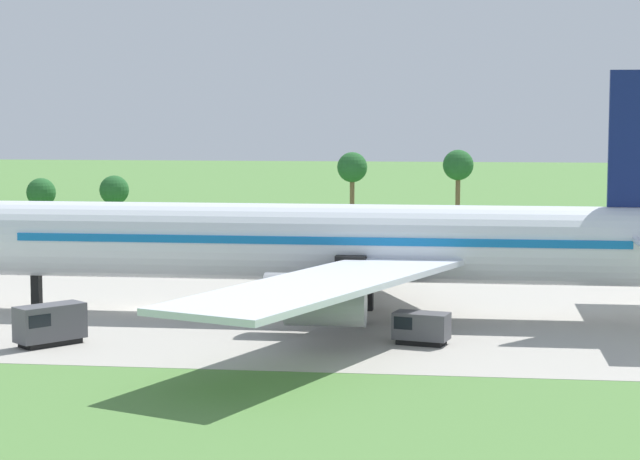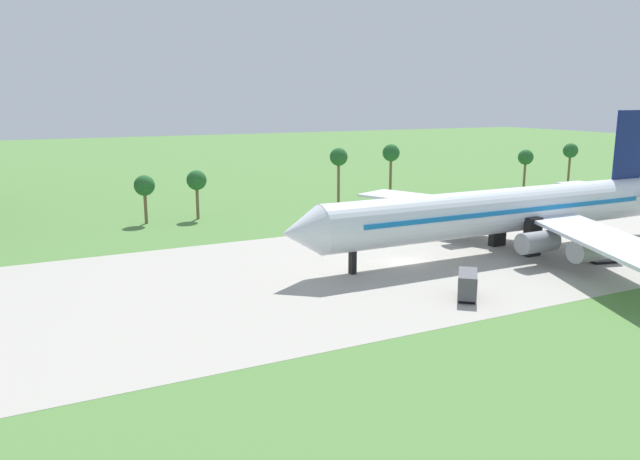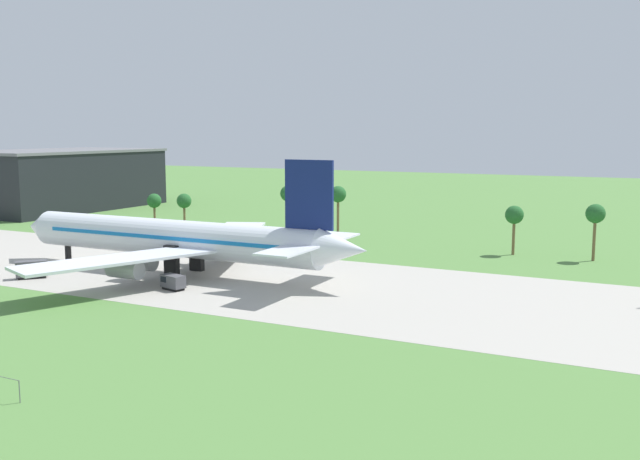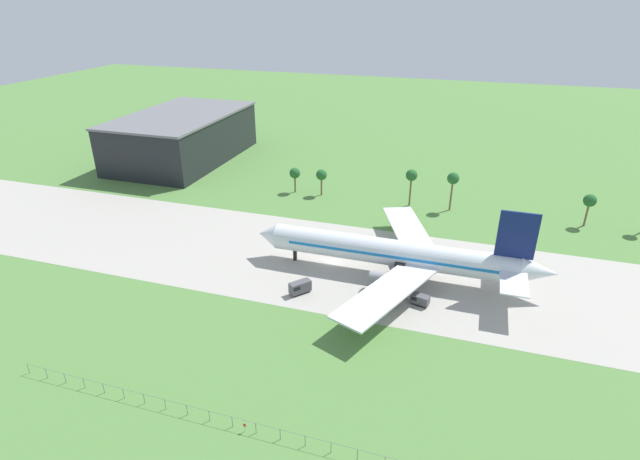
# 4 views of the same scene
# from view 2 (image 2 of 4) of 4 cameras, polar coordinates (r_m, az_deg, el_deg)

# --- Properties ---
(ground_plane) EXTENTS (600.00, 600.00, 0.00)m
(ground_plane) POSITION_cam_2_polar(r_m,az_deg,el_deg) (84.75, 7.87, -2.94)
(ground_plane) COLOR #517F3D
(taxiway_strip) EXTENTS (320.00, 44.00, 0.02)m
(taxiway_strip) POSITION_cam_2_polar(r_m,az_deg,el_deg) (84.75, 7.87, -2.93)
(taxiway_strip) COLOR #A8A399
(taxiway_strip) RESTS_ON ground_plane
(jet_airliner) EXTENTS (70.01, 61.67, 19.83)m
(jet_airliner) POSITION_cam_2_polar(r_m,az_deg,el_deg) (92.61, 17.01, 1.72)
(jet_airliner) COLOR silver
(jet_airliner) RESTS_ON ground_plane
(baggage_tug) EXTENTS (4.71, 5.06, 2.93)m
(baggage_tug) POSITION_cam_2_polar(r_m,az_deg,el_deg) (70.52, 13.33, -4.90)
(baggage_tug) COLOR black
(baggage_tug) RESTS_ON ground_plane
(catering_van) EXTENTS (4.26, 2.88, 2.31)m
(catering_van) POSITION_cam_2_polar(r_m,az_deg,el_deg) (91.59, 24.42, -1.98)
(catering_van) COLOR black
(catering_van) RESTS_ON ground_plane
(palm_tree_row) EXTENTS (107.54, 3.60, 12.22)m
(palm_tree_row) POSITION_cam_2_polar(r_m,az_deg,el_deg) (131.14, 5.67, 6.08)
(palm_tree_row) COLOR brown
(palm_tree_row) RESTS_ON ground_plane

